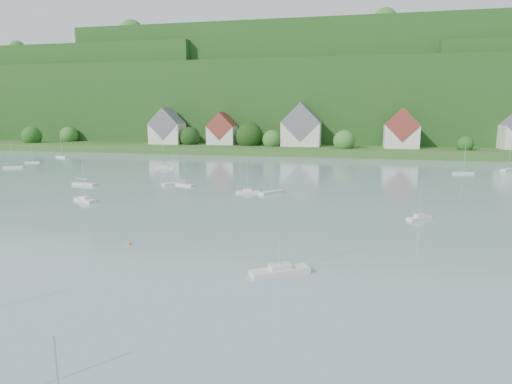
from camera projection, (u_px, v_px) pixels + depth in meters
far_shore_strip at (293, 147)px, 195.76m from camera, size 600.00×60.00×3.00m
forested_ridge at (309, 102)px, 257.58m from camera, size 620.00×181.22×69.89m
village_building_0 at (167, 129)px, 193.33m from camera, size 14.00×10.40×16.00m
village_building_1 at (222, 131)px, 190.15m from camera, size 12.00×9.36×14.00m
village_building_2 at (301, 128)px, 181.57m from camera, size 16.00×11.44×18.00m
village_building_3 at (401, 132)px, 171.42m from camera, size 13.00×10.40×15.50m
near_sailboat_3 at (280, 271)px, 46.89m from camera, size 6.53×5.02×8.84m
mooring_buoy_3 at (129, 245)px, 57.49m from camera, size 0.50×0.50×0.50m
far_sailboat_cluster at (279, 177)px, 114.09m from camera, size 184.53×76.10×8.71m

